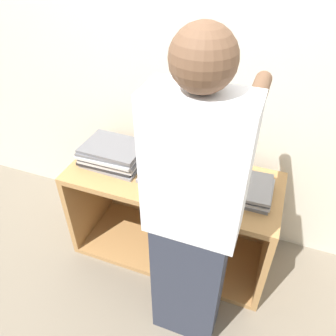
# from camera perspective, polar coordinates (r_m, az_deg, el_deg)

# --- Properties ---
(ground_plane) EXTENTS (12.00, 12.00, 0.00)m
(ground_plane) POSITION_cam_1_polar(r_m,az_deg,el_deg) (2.27, -1.77, -18.78)
(ground_plane) COLOR #756B5B
(wall_back) EXTENTS (8.00, 0.05, 2.40)m
(wall_back) POSITION_cam_1_polar(r_m,az_deg,el_deg) (1.98, 4.85, 17.27)
(wall_back) COLOR beige
(wall_back) RESTS_ON ground_plane
(cart) EXTENTS (1.27, 0.54, 0.67)m
(cart) POSITION_cam_1_polar(r_m,az_deg,el_deg) (2.21, 1.35, -7.12)
(cart) COLOR #A87A47
(cart) RESTS_ON ground_plane
(laptop_open) EXTENTS (0.36, 0.37, 0.26)m
(laptop_open) POSITION_cam_1_polar(r_m,az_deg,el_deg) (1.95, 1.47, 0.85)
(laptop_open) COLOR gray
(laptop_open) RESTS_ON cart
(laptop_stack_left) EXTENTS (0.38, 0.28, 0.13)m
(laptop_stack_left) POSITION_cam_1_polar(r_m,az_deg,el_deg) (2.04, -9.56, 2.45)
(laptop_stack_left) COLOR gray
(laptop_stack_left) RESTS_ON cart
(laptop_stack_right) EXTENTS (0.37, 0.29, 0.07)m
(laptop_stack_right) POSITION_cam_1_polar(r_m,az_deg,el_deg) (1.85, 12.18, -3.17)
(laptop_stack_right) COLOR slate
(laptop_stack_right) RESTS_ON cart
(person) EXTENTS (0.40, 0.53, 1.66)m
(person) POSITION_cam_1_polar(r_m,az_deg,el_deg) (1.45, 4.36, -9.11)
(person) COLOR #2D3342
(person) RESTS_ON ground_plane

